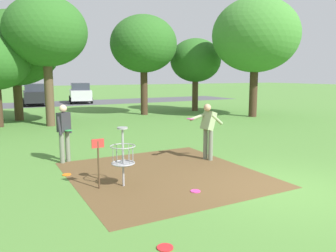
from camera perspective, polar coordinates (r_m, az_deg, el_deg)
ground_plane at (r=8.07m, az=19.80°, el=-10.31°), size 160.00×160.00×0.00m
dirt_tee_pad at (r=8.79m, az=-0.72°, el=-8.19°), size 4.61×4.93×0.01m
disc_golf_basket at (r=7.73m, az=-8.16°, el=-4.88°), size 0.98×0.58×1.39m
player_foreground_watching at (r=10.11m, az=6.84°, el=-0.30°), size 1.15×0.42×1.71m
player_throwing at (r=10.21m, az=-17.34°, el=-0.65°), size 0.48×0.45×1.71m
frisbee_near_basket at (r=9.09m, az=-16.93°, el=-7.96°), size 0.23×0.23×0.02m
frisbee_by_tee at (r=7.55m, az=4.72°, el=-11.05°), size 0.23×0.23×0.02m
frisbee_far_left at (r=5.29m, az=-0.51°, el=-20.07°), size 0.25×0.25×0.02m
tree_mid_left at (r=24.18m, az=4.73°, el=11.08°), size 3.59×3.59×5.13m
tree_mid_center at (r=20.74m, az=-24.73°, el=11.95°), size 4.84×4.84×6.09m
tree_mid_right at (r=21.40m, az=14.73°, el=14.74°), size 5.21×5.21×7.15m
tree_far_left at (r=17.92m, az=-20.15°, el=14.84°), size 4.01×4.01×6.37m
tree_far_right at (r=21.80m, az=-4.19°, el=13.75°), size 4.24×4.24×6.31m
parking_lot_strip at (r=31.90m, az=-17.91°, el=3.69°), size 36.00×6.00×0.01m
parked_car_leftmost at (r=30.84m, az=-21.81°, el=5.04°), size 2.20×4.32×1.84m
parked_car_center_left at (r=32.20m, az=-14.77°, el=5.50°), size 2.52×4.45×1.84m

